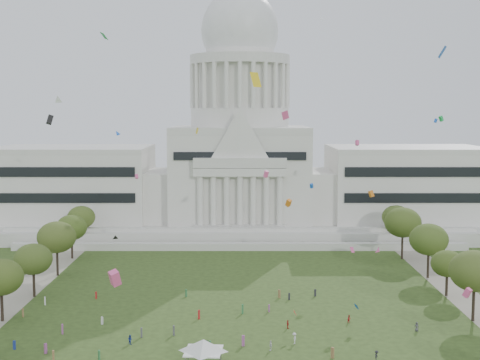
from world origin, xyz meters
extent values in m
plane|color=#2F4319|center=(0.00, 0.00, 0.00)|extent=(400.00, 400.00, 0.00)
cube|color=beige|center=(0.00, 115.00, 2.00)|extent=(160.00, 60.00, 4.00)
cube|color=beige|center=(0.00, 82.00, 1.00)|extent=(130.00, 3.00, 2.00)
cube|color=beige|center=(0.00, 90.00, 2.50)|extent=(140.00, 3.00, 5.00)
cube|color=silver|center=(-55.00, 114.00, 15.00)|extent=(50.00, 34.00, 22.00)
cube|color=silver|center=(55.00, 114.00, 15.00)|extent=(50.00, 34.00, 22.00)
cube|color=silver|center=(-27.00, 112.00, 12.00)|extent=(12.00, 26.00, 16.00)
cube|color=silver|center=(27.00, 112.00, 12.00)|extent=(12.00, 26.00, 16.00)
cube|color=silver|center=(0.00, 114.00, 18.00)|extent=(44.00, 38.00, 28.00)
cube|color=silver|center=(0.00, 94.00, 21.20)|extent=(28.00, 3.00, 2.40)
cube|color=black|center=(-55.00, 96.80, 17.00)|extent=(46.00, 0.40, 11.00)
cube|color=black|center=(55.00, 96.80, 17.00)|extent=(46.00, 0.40, 11.00)
cylinder|color=silver|center=(0.00, 114.00, 37.40)|extent=(32.00, 32.00, 6.00)
cylinder|color=silver|center=(0.00, 114.00, 47.40)|extent=(28.00, 28.00, 14.00)
cylinder|color=beige|center=(0.00, 114.00, 55.90)|extent=(32.40, 32.40, 3.00)
cylinder|color=silver|center=(0.00, 114.00, 61.40)|extent=(22.00, 22.00, 8.00)
ellipsoid|color=silver|center=(0.00, 114.00, 65.40)|extent=(25.00, 25.00, 26.20)
cube|color=gray|center=(-48.00, 30.00, 0.02)|extent=(8.00, 160.00, 0.04)
cube|color=gray|center=(48.00, 30.00, 0.02)|extent=(8.00, 160.00, 0.04)
cylinder|color=black|center=(-45.04, 17.30, 2.73)|extent=(0.56, 0.56, 5.47)
ellipsoid|color=#3B5018|center=(-45.04, 17.30, 8.53)|extent=(8.42, 8.42, 6.89)
cylinder|color=black|center=(44.17, 17.44, 3.10)|extent=(0.56, 0.56, 6.20)
ellipsoid|color=#3D4D1C|center=(44.17, 17.44, 9.68)|extent=(9.55, 9.55, 7.82)
cylinder|color=black|center=(-44.09, 33.92, 2.64)|extent=(0.56, 0.56, 5.27)
ellipsoid|color=#374C19|center=(-44.09, 33.92, 8.23)|extent=(8.12, 8.12, 6.65)
cylinder|color=black|center=(44.40, 34.48, 2.28)|extent=(0.56, 0.56, 4.56)
ellipsoid|color=#324814|center=(44.40, 34.48, 7.11)|extent=(7.01, 7.01, 5.74)
cylinder|color=black|center=(-44.08, 52.42, 3.02)|extent=(0.56, 0.56, 6.03)
ellipsoid|color=#3F4F1C|center=(-44.08, 52.42, 9.41)|extent=(9.29, 9.29, 7.60)
cylinder|color=black|center=(44.76, 50.04, 2.98)|extent=(0.56, 0.56, 5.97)
ellipsoid|color=#344E17|center=(44.76, 50.04, 9.31)|extent=(9.19, 9.19, 7.52)
cylinder|color=black|center=(-45.22, 71.01, 2.70)|extent=(0.56, 0.56, 5.41)
ellipsoid|color=#365117|center=(-45.22, 71.01, 8.44)|extent=(8.33, 8.33, 6.81)
cylinder|color=black|center=(43.49, 70.19, 3.19)|extent=(0.56, 0.56, 6.37)
ellipsoid|color=#334815|center=(43.49, 70.19, 9.94)|extent=(9.82, 9.82, 8.03)
cylinder|color=black|center=(-46.87, 89.14, 2.66)|extent=(0.56, 0.56, 5.32)
ellipsoid|color=#3B5119|center=(-46.87, 89.14, 8.29)|extent=(8.19, 8.19, 6.70)
cylinder|color=black|center=(45.96, 88.13, 2.73)|extent=(0.56, 0.56, 5.47)
ellipsoid|color=#394E1D|center=(45.96, 88.13, 8.53)|extent=(8.42, 8.42, 6.89)
cylinder|color=#4C4C4C|center=(-8.37, -2.38, 1.18)|extent=(0.12, 0.12, 2.36)
cylinder|color=#4C4C4C|center=(-3.09, -2.38, 1.18)|extent=(0.12, 0.12, 2.36)
cube|color=white|center=(-5.73, -5.02, 2.45)|extent=(6.12, 6.12, 0.19)
pyramid|color=white|center=(-5.73, -5.02, 3.49)|extent=(8.57, 8.57, 1.88)
imported|color=#4C4C51|center=(31.93, 11.51, 0.85)|extent=(0.99, 0.89, 1.70)
imported|color=#B21E1E|center=(20.51, 16.25, 0.76)|extent=(0.87, 0.80, 1.52)
imported|color=silver|center=(9.27, 5.00, 0.98)|extent=(0.65, 1.27, 1.96)
imported|color=silver|center=(5.06, 1.76, 0.86)|extent=(0.58, 1.02, 1.71)
imported|color=#33723F|center=(-5.52, 1.51, 0.95)|extent=(1.74, 1.73, 1.89)
imported|color=navy|center=(-18.82, 4.85, 0.82)|extent=(0.94, 0.85, 1.64)
imported|color=#26262B|center=(21.70, -3.08, 0.90)|extent=(1.01, 1.30, 1.80)
imported|color=#B21E1E|center=(8.72, 12.98, 0.81)|extent=(0.73, 1.05, 1.62)
cube|color=#994C8C|center=(-31.98, 0.44, 0.86)|extent=(0.52, 0.53, 1.73)
cube|color=#33723F|center=(-5.04, 2.26, 0.76)|extent=(0.39, 0.47, 1.52)
cube|color=#26262B|center=(16.14, 34.26, 0.77)|extent=(0.44, 0.30, 1.53)
cube|color=#994C8C|center=(-31.76, 10.10, 0.90)|extent=(0.39, 0.53, 1.80)
cube|color=#B21E1E|center=(-30.51, 32.40, 0.77)|extent=(0.29, 0.43, 1.53)
cube|color=olive|center=(-29.80, -2.82, 0.87)|extent=(0.37, 0.50, 1.73)
cube|color=#33723F|center=(-11.54, 33.94, 0.81)|extent=(0.44, 0.50, 1.61)
cube|color=olive|center=(-42.00, 19.95, 0.82)|extent=(0.45, 0.51, 1.64)
cube|color=#994C8C|center=(-5.45, -0.46, 0.86)|extent=(0.45, 0.53, 1.71)
cube|color=#26262B|center=(10.35, 31.52, 0.74)|extent=(0.42, 0.30, 1.47)
cube|color=#994C8C|center=(5.74, 23.18, 0.75)|extent=(0.30, 0.43, 1.50)
cube|color=olive|center=(14.88, -1.62, 0.89)|extent=(0.54, 0.54, 1.78)
cube|color=#B21E1E|center=(-7.87, 18.60, 0.88)|extent=(0.38, 0.52, 1.76)
cube|color=#33723F|center=(-22.58, -2.43, 0.81)|extent=(0.44, 0.51, 1.63)
cube|color=#994C8C|center=(0.51, 3.93, 0.93)|extent=(0.51, 0.33, 1.87)
cube|color=#4C4C51|center=(-11.79, 9.29, 0.89)|extent=(0.39, 0.52, 1.78)
cube|color=#33723F|center=(0.48, 21.94, 0.96)|extent=(0.39, 0.55, 1.92)
cube|color=olive|center=(8.36, 33.00, 0.89)|extent=(0.51, 0.56, 1.78)
cube|color=#4C4C51|center=(-17.37, 8.26, 0.86)|extent=(0.31, 0.47, 1.72)
cube|color=navy|center=(-37.76, 2.35, 0.76)|extent=(0.45, 0.34, 1.51)
cube|color=silver|center=(-25.76, 15.42, 0.73)|extent=(0.45, 0.37, 1.46)
cube|color=silver|center=(-40.06, 27.94, 0.84)|extent=(0.38, 0.50, 1.69)
camera|label=1|loc=(-0.12, -105.62, 39.86)|focal=50.00mm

